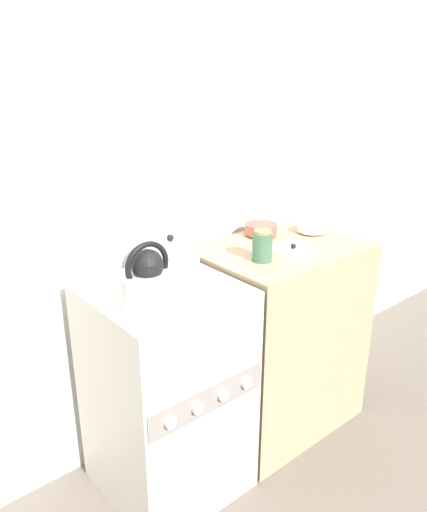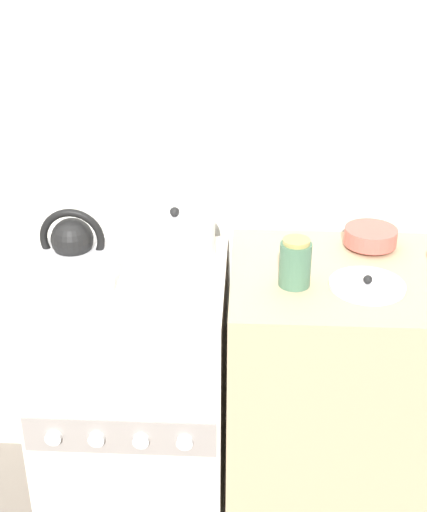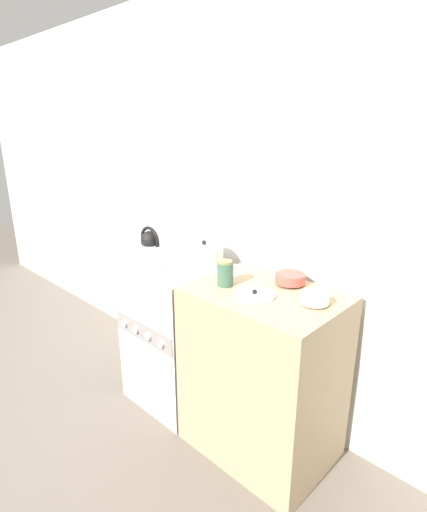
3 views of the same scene
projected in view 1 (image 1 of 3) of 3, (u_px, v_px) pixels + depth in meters
The scene contains 9 objects.
wall_back at pixel (110, 184), 1.99m from camera, with size 7.00×0.06×2.50m.
stove at pixel (167, 391), 2.02m from camera, with size 0.54×0.55×0.91m.
counter at pixel (278, 336), 2.42m from camera, with size 0.75×0.55×0.93m.
kettle at pixel (149, 283), 1.69m from camera, with size 0.24×0.20×0.24m.
cooking_pot at pixel (171, 256), 1.99m from camera, with size 0.24×0.24×0.16m.
enamel_bowl at pixel (261, 229), 2.38m from camera, with size 0.15×0.15×0.06m.
small_ceramic_bowl at pixel (311, 227), 2.42m from camera, with size 0.13×0.13×0.05m.
storage_jar at pixel (262, 246), 2.06m from camera, with size 0.08×0.08×0.13m.
loose_pot_lid at pixel (293, 250), 2.19m from camera, with size 0.20×0.20×0.03m.
Camera 1 is at (-0.94, -1.16, 1.68)m, focal length 35.00 mm.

